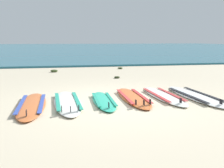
# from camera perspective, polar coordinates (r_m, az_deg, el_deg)

# --- Properties ---
(ground_plane) EXTENTS (80.00, 80.00, 0.00)m
(ground_plane) POSITION_cam_1_polar(r_m,az_deg,el_deg) (5.90, -0.45, -4.15)
(ground_plane) COLOR beige
(sea) EXTENTS (80.00, 60.00, 0.10)m
(sea) POSITION_cam_1_polar(r_m,az_deg,el_deg) (43.27, -9.26, 8.08)
(sea) COLOR #23667A
(sea) RESTS_ON ground
(surfboard_0) EXTENTS (0.66, 2.41, 0.18)m
(surfboard_0) POSITION_cam_1_polar(r_m,az_deg,el_deg) (5.81, -17.57, -4.48)
(surfboard_0) COLOR orange
(surfboard_0) RESTS_ON ground
(surfboard_1) EXTENTS (0.73, 2.43, 0.18)m
(surfboard_1) POSITION_cam_1_polar(r_m,az_deg,el_deg) (5.87, -9.96, -4.01)
(surfboard_1) COLOR silver
(surfboard_1) RESTS_ON ground
(surfboard_2) EXTENTS (0.50, 1.94, 0.18)m
(surfboard_2) POSITION_cam_1_polar(r_m,az_deg,el_deg) (5.93, -1.91, -3.72)
(surfboard_2) COLOR #2DB793
(surfboard_2) RESTS_ON ground
(surfboard_3) EXTENTS (0.59, 2.31, 0.18)m
(surfboard_3) POSITION_cam_1_polar(r_m,az_deg,el_deg) (6.27, 4.70, -2.98)
(surfboard_3) COLOR orange
(surfboard_3) RESTS_ON ground
(surfboard_4) EXTENTS (0.68, 2.32, 0.18)m
(surfboard_4) POSITION_cam_1_polar(r_m,az_deg,el_deg) (6.56, 11.40, -2.57)
(surfboard_4) COLOR silver
(surfboard_4) RESTS_ON ground
(surfboard_5) EXTENTS (0.79, 2.61, 0.18)m
(surfboard_5) POSITION_cam_1_polar(r_m,az_deg,el_deg) (6.76, 18.08, -2.51)
(surfboard_5) COLOR white
(surfboard_5) RESTS_ON ground
(seaweed_clump_near_shoreline) EXTENTS (0.25, 0.20, 0.09)m
(seaweed_clump_near_shoreline) POSITION_cam_1_polar(r_m,az_deg,el_deg) (12.48, 1.86, 3.59)
(seaweed_clump_near_shoreline) COLOR #384723
(seaweed_clump_near_shoreline) RESTS_ON ground
(seaweed_clump_mid_sand) EXTENTS (0.32, 0.26, 0.11)m
(seaweed_clump_mid_sand) POSITION_cam_1_polar(r_m,az_deg,el_deg) (11.56, -12.84, 2.89)
(seaweed_clump_mid_sand) COLOR #384723
(seaweed_clump_mid_sand) RESTS_ON ground
(seaweed_clump_by_the_boards) EXTENTS (0.22, 0.18, 0.08)m
(seaweed_clump_by_the_boards) POSITION_cam_1_polar(r_m,az_deg,el_deg) (9.50, 1.12, 1.53)
(seaweed_clump_by_the_boards) COLOR #2D381E
(seaweed_clump_by_the_boards) RESTS_ON ground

